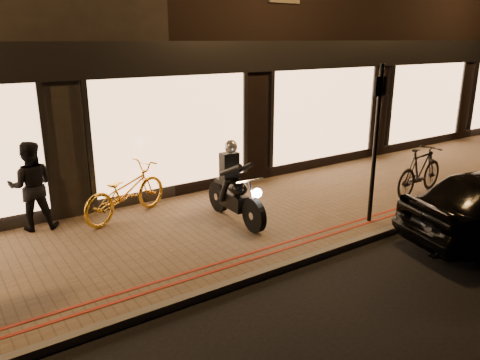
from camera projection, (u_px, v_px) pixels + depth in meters
name	position (u px, v px, depth m)	size (l,w,h in m)	color
ground	(290.00, 270.00, 7.46)	(90.00, 90.00, 0.00)	black
sidewalk	(223.00, 227.00, 9.03)	(50.00, 4.00, 0.12)	brown
kerb_stone	(288.00, 265.00, 7.49)	(50.00, 0.14, 0.12)	#59544C
red_kerb_lines	(269.00, 251.00, 7.86)	(50.00, 0.26, 0.01)	maroon
building_row	(90.00, 13.00, 13.34)	(48.00, 10.11, 8.50)	black
motorcycle	(234.00, 190.00, 9.03)	(0.60, 1.94, 1.59)	black
sign_post	(376.00, 137.00, 8.70)	(0.35, 0.09, 3.00)	black
bicycle_gold	(125.00, 192.00, 9.23)	(0.71, 2.03, 1.06)	gold
bicycle_dark	(420.00, 171.00, 10.57)	(0.53, 1.86, 1.12)	black
person_dark	(31.00, 186.00, 8.56)	(0.81, 0.63, 1.67)	black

